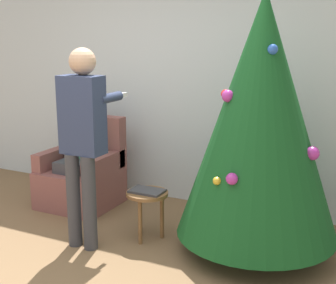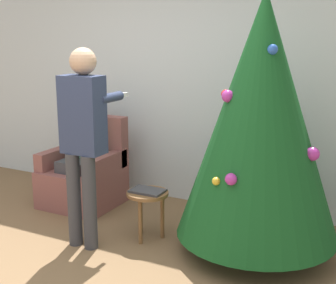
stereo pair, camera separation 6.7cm
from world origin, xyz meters
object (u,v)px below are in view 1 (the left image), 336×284
object	(u,v)px
christmas_tree	(260,117)
armchair	(83,175)
person_standing	(83,132)
side_stool	(147,200)
person_seated	(80,145)

from	to	relation	value
christmas_tree	armchair	world-z (taller)	christmas_tree
person_standing	side_stool	distance (m)	0.85
christmas_tree	armchair	bearing A→B (deg)	171.75
christmas_tree	armchair	size ratio (longest dim) A/B	2.29
person_standing	side_stool	world-z (taller)	person_standing
side_stool	person_seated	bearing A→B (deg)	157.12
christmas_tree	person_seated	world-z (taller)	christmas_tree
christmas_tree	person_seated	xyz separation A→B (m)	(-2.00, 0.26, -0.50)
christmas_tree	person_standing	xyz separation A→B (m)	(-1.37, -0.53, -0.15)
armchair	person_standing	distance (m)	1.25
armchair	side_stool	distance (m)	1.16
armchair	person_seated	xyz separation A→B (m)	(-0.00, -0.03, 0.34)
person_standing	side_stool	xyz separation A→B (m)	(0.42, 0.34, -0.65)
armchair	christmas_tree	bearing A→B (deg)	-8.25
armchair	side_stool	size ratio (longest dim) A/B	2.14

